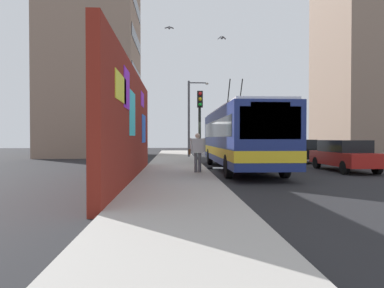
# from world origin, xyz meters

# --- Properties ---
(ground_plane) EXTENTS (80.00, 80.00, 0.00)m
(ground_plane) POSITION_xyz_m (0.00, 0.00, 0.00)
(ground_plane) COLOR #232326
(sidewalk_slab) EXTENTS (48.00, 3.20, 0.15)m
(sidewalk_slab) POSITION_xyz_m (0.00, 1.60, 0.07)
(sidewalk_slab) COLOR #ADA8A0
(sidewalk_slab) RESTS_ON ground_plane
(graffiti_wall) EXTENTS (12.65, 0.32, 4.39)m
(graffiti_wall) POSITION_xyz_m (-4.67, 3.35, 2.20)
(graffiti_wall) COLOR maroon
(graffiti_wall) RESTS_ON ground_plane
(building_far_left) EXTENTS (8.43, 8.06, 16.95)m
(building_far_left) POSITION_xyz_m (13.99, 9.20, 8.47)
(building_far_left) COLOR gray
(building_far_left) RESTS_ON ground_plane
(building_far_right) EXTENTS (8.42, 9.49, 19.71)m
(building_far_right) POSITION_xyz_m (12.25, -17.00, 9.85)
(building_far_right) COLOR gray
(building_far_right) RESTS_ON ground_plane
(city_bus) EXTENTS (11.49, 2.68, 5.00)m
(city_bus) POSITION_xyz_m (-0.33, -1.80, 1.79)
(city_bus) COLOR navy
(city_bus) RESTS_ON ground_plane
(parked_car_red) EXTENTS (4.67, 1.77, 1.58)m
(parked_car_red) POSITION_xyz_m (-1.24, -7.00, 0.83)
(parked_car_red) COLOR #B21E19
(parked_car_red) RESTS_ON ground_plane
(parked_car_black) EXTENTS (4.53, 1.86, 1.58)m
(parked_car_black) POSITION_xyz_m (5.23, -7.00, 0.83)
(parked_car_black) COLOR black
(parked_car_black) RESTS_ON ground_plane
(parked_car_white) EXTENTS (4.10, 1.93, 1.58)m
(parked_car_white) POSITION_xyz_m (11.60, -7.00, 0.83)
(parked_car_white) COLOR white
(parked_car_white) RESTS_ON ground_plane
(pedestrian_at_curb) EXTENTS (0.24, 0.77, 1.75)m
(pedestrian_at_curb) POSITION_xyz_m (-2.92, 0.62, 1.19)
(pedestrian_at_curb) COLOR #595960
(pedestrian_at_curb) RESTS_ON sidewalk_slab
(traffic_light) EXTENTS (0.49, 0.28, 3.97)m
(traffic_light) POSITION_xyz_m (-0.70, 0.35, 2.83)
(traffic_light) COLOR #2D382D
(traffic_light) RESTS_ON sidewalk_slab
(street_lamp) EXTENTS (0.44, 1.72, 6.23)m
(street_lamp) POSITION_xyz_m (9.87, 0.25, 3.75)
(street_lamp) COLOR #4C4C51
(street_lamp) RESTS_ON sidewalk_slab
(flying_pigeons) EXTENTS (0.54, 3.83, 0.66)m
(flying_pigeons) POSITION_xyz_m (3.14, 0.31, 8.24)
(flying_pigeons) COLOR slate
(curbside_puddle) EXTENTS (1.36, 1.36, 0.00)m
(curbside_puddle) POSITION_xyz_m (0.74, -0.60, 0.00)
(curbside_puddle) COLOR black
(curbside_puddle) RESTS_ON ground_plane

